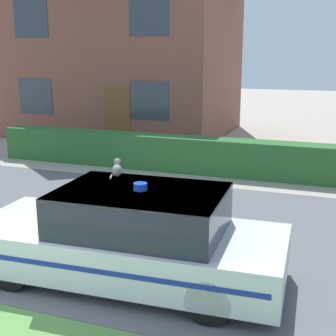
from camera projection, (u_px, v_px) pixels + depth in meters
name	position (u px, v px, depth m)	size (l,w,h in m)	color
road_strip	(123.00, 225.00, 8.95)	(28.00, 6.36, 0.01)	#5B5B60
garden_hedge	(227.00, 157.00, 12.57)	(13.85, 0.72, 0.96)	#2D662D
police_car	(131.00, 237.00, 6.67)	(4.58, 1.98, 1.46)	black
cat	(117.00, 169.00, 6.76)	(0.20, 0.31, 0.26)	gray
house_left	(126.00, 31.00, 18.67)	(8.63, 6.48, 8.01)	brown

